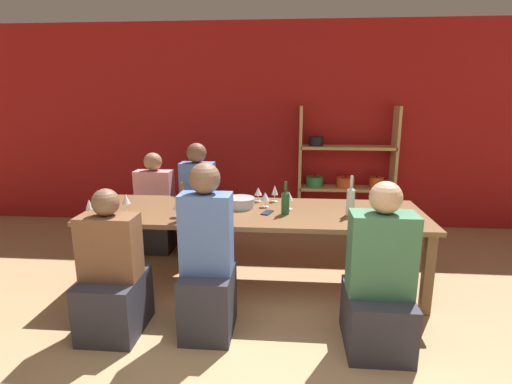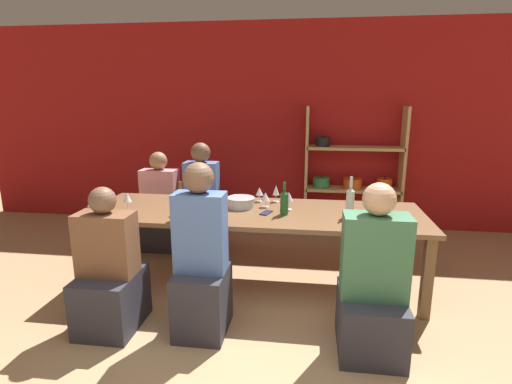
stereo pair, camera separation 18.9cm
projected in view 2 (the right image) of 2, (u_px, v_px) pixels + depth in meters
wall_back_red at (287, 127)px, 5.36m from camera, size 8.80×0.06×2.70m
shelf_unit at (351, 184)px, 5.21m from camera, size 1.25×0.30×1.63m
dining_table at (255, 218)px, 3.66m from camera, size 3.03×0.97×0.73m
mixing_bowl at (241, 202)px, 3.74m from camera, size 0.27×0.27×0.10m
wine_bottle_green at (284, 202)px, 3.49m from camera, size 0.07×0.07×0.29m
wine_bottle_dark at (181, 204)px, 3.36m from camera, size 0.07×0.07×0.32m
wine_bottle_amber at (350, 201)px, 3.42m from camera, size 0.07×0.07×0.35m
wine_glass_empty_a at (276, 191)px, 3.92m from camera, size 0.07×0.07×0.17m
wine_glass_white_a at (259, 192)px, 3.93m from camera, size 0.07×0.07×0.14m
wine_glass_red_a at (289, 197)px, 3.64m from camera, size 0.08×0.08×0.17m
wine_glass_red_b at (265, 197)px, 3.73m from camera, size 0.08×0.08×0.14m
wine_glass_red_c at (127, 198)px, 3.59m from camera, size 0.07×0.07×0.17m
wine_glass_red_d at (91, 203)px, 3.44m from camera, size 0.07×0.07×0.17m
wine_glass_empty_b at (177, 204)px, 3.46m from camera, size 0.08×0.08×0.14m
cell_phone at (266, 213)px, 3.55m from camera, size 0.11×0.16×0.01m
person_near_a at (202, 270)px, 2.95m from camera, size 0.37×0.46×1.30m
person_far_a at (202, 211)px, 4.55m from camera, size 0.37×0.47×1.26m
person_near_b at (110, 279)px, 3.03m from camera, size 0.42×0.52×1.11m
person_far_b at (161, 213)px, 4.71m from camera, size 0.41×0.52×1.13m
person_near_c at (372, 292)px, 2.74m from camera, size 0.44×0.55×1.21m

